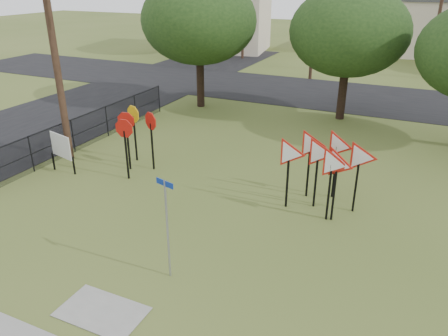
{
  "coord_description": "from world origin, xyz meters",
  "views": [
    {
      "loc": [
        5.88,
        -8.36,
        7.14
      ],
      "look_at": [
        0.62,
        3.0,
        1.6
      ],
      "focal_mm": 35.0,
      "sensor_mm": 36.0,
      "label": 1
    }
  ],
  "objects_px": {
    "street_name_sign": "(167,223)",
    "stop_sign_cluster": "(134,127)",
    "yield_sign_cluster": "(326,157)",
    "info_board": "(61,147)"
  },
  "relations": [
    {
      "from": "info_board",
      "to": "stop_sign_cluster",
      "type": "bearing_deg",
      "value": 30.65
    },
    {
      "from": "street_name_sign",
      "to": "info_board",
      "type": "height_order",
      "value": "street_name_sign"
    },
    {
      "from": "stop_sign_cluster",
      "to": "yield_sign_cluster",
      "type": "distance_m",
      "value": 7.45
    },
    {
      "from": "stop_sign_cluster",
      "to": "info_board",
      "type": "bearing_deg",
      "value": -149.35
    },
    {
      "from": "street_name_sign",
      "to": "yield_sign_cluster",
      "type": "distance_m",
      "value": 5.9
    },
    {
      "from": "street_name_sign",
      "to": "info_board",
      "type": "bearing_deg",
      "value": 151.87
    },
    {
      "from": "street_name_sign",
      "to": "stop_sign_cluster",
      "type": "xyz_separation_m",
      "value": [
        -4.76,
        5.32,
        0.19
      ]
    },
    {
      "from": "yield_sign_cluster",
      "to": "info_board",
      "type": "distance_m",
      "value": 10.03
    },
    {
      "from": "yield_sign_cluster",
      "to": "street_name_sign",
      "type": "bearing_deg",
      "value": -117.15
    },
    {
      "from": "street_name_sign",
      "to": "stop_sign_cluster",
      "type": "relative_size",
      "value": 1.15
    }
  ]
}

